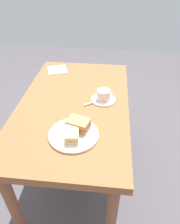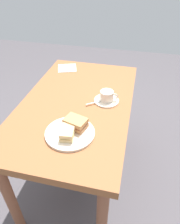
{
  "view_description": "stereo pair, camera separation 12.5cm",
  "coord_description": "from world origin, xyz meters",
  "px_view_note": "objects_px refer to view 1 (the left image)",
  "views": [
    {
      "loc": [
        -1.12,
        -0.23,
        1.56
      ],
      "look_at": [
        -0.13,
        -0.12,
        0.8
      ],
      "focal_mm": 33.88,
      "sensor_mm": 36.0,
      "label": 1
    },
    {
      "loc": [
        -1.1,
        -0.35,
        1.56
      ],
      "look_at": [
        -0.13,
        -0.12,
        0.8
      ],
      "focal_mm": 33.88,
      "sensor_mm": 36.0,
      "label": 2
    }
  ],
  "objects_px": {
    "sandwich_back": "(78,124)",
    "spoon": "(93,102)",
    "coffee_cup": "(104,94)",
    "sandwich_front": "(72,133)",
    "coffee_saucer": "(103,99)",
    "napkin": "(57,70)",
    "dining_table": "(74,115)",
    "sandwich_plate": "(74,135)"
  },
  "relations": [
    {
      "from": "sandwich_front",
      "to": "spoon",
      "type": "relative_size",
      "value": 1.49
    },
    {
      "from": "dining_table",
      "to": "sandwich_plate",
      "type": "xyz_separation_m",
      "value": [
        -0.31,
        -0.05,
        0.12
      ]
    },
    {
      "from": "napkin",
      "to": "dining_table",
      "type": "bearing_deg",
      "value": -154.6
    },
    {
      "from": "dining_table",
      "to": "sandwich_plate",
      "type": "relative_size",
      "value": 4.46
    },
    {
      "from": "sandwich_plate",
      "to": "dining_table",
      "type": "bearing_deg",
      "value": 9.58
    },
    {
      "from": "sandwich_back",
      "to": "napkin",
      "type": "xyz_separation_m",
      "value": [
        0.72,
        0.29,
        -0.04
      ]
    },
    {
      "from": "sandwich_plate",
      "to": "spoon",
      "type": "relative_size",
      "value": 3.1
    },
    {
      "from": "sandwich_plate",
      "to": "sandwich_front",
      "type": "height_order",
      "value": "sandwich_front"
    },
    {
      "from": "coffee_saucer",
      "to": "coffee_cup",
      "type": "distance_m",
      "value": 0.04
    },
    {
      "from": "sandwich_plate",
      "to": "spoon",
      "type": "distance_m",
      "value": 0.32
    },
    {
      "from": "sandwich_front",
      "to": "napkin",
      "type": "bearing_deg",
      "value": 18.65
    },
    {
      "from": "spoon",
      "to": "sandwich_plate",
      "type": "bearing_deg",
      "value": 166.38
    },
    {
      "from": "napkin",
      "to": "sandwich_plate",
      "type": "bearing_deg",
      "value": -160.66
    },
    {
      "from": "spoon",
      "to": "napkin",
      "type": "xyz_separation_m",
      "value": [
        0.45,
        0.34,
        -0.01
      ]
    },
    {
      "from": "sandwich_front",
      "to": "napkin",
      "type": "relative_size",
      "value": 0.87
    },
    {
      "from": "dining_table",
      "to": "sandwich_back",
      "type": "distance_m",
      "value": 0.31
    },
    {
      "from": "sandwich_back",
      "to": "spoon",
      "type": "height_order",
      "value": "sandwich_back"
    },
    {
      "from": "sandwich_back",
      "to": "spoon",
      "type": "bearing_deg",
      "value": -11.85
    },
    {
      "from": "dining_table",
      "to": "coffee_cup",
      "type": "relative_size",
      "value": 10.41
    },
    {
      "from": "dining_table",
      "to": "sandwich_back",
      "type": "xyz_separation_m",
      "value": [
        -0.26,
        -0.07,
        0.15
      ]
    },
    {
      "from": "coffee_saucer",
      "to": "spoon",
      "type": "bearing_deg",
      "value": 125.62
    },
    {
      "from": "sandwich_front",
      "to": "coffee_saucer",
      "type": "xyz_separation_m",
      "value": [
        0.38,
        -0.14,
        -0.03
      ]
    },
    {
      "from": "sandwich_plate",
      "to": "spoon",
      "type": "xyz_separation_m",
      "value": [
        0.31,
        -0.08,
        0.01
      ]
    },
    {
      "from": "dining_table",
      "to": "napkin",
      "type": "distance_m",
      "value": 0.52
    },
    {
      "from": "sandwich_back",
      "to": "coffee_saucer",
      "type": "bearing_deg",
      "value": -21.04
    },
    {
      "from": "coffee_saucer",
      "to": "napkin",
      "type": "bearing_deg",
      "value": 44.88
    },
    {
      "from": "coffee_cup",
      "to": "sandwich_front",
      "type": "bearing_deg",
      "value": 159.36
    },
    {
      "from": "dining_table",
      "to": "coffee_cup",
      "type": "distance_m",
      "value": 0.25
    },
    {
      "from": "sandwich_plate",
      "to": "coffee_saucer",
      "type": "xyz_separation_m",
      "value": [
        0.36,
        -0.14,
        -0.0
      ]
    },
    {
      "from": "coffee_cup",
      "to": "napkin",
      "type": "distance_m",
      "value": 0.58
    },
    {
      "from": "sandwich_front",
      "to": "spoon",
      "type": "distance_m",
      "value": 0.34
    },
    {
      "from": "coffee_cup",
      "to": "napkin",
      "type": "xyz_separation_m",
      "value": [
        0.41,
        0.41,
        -0.04
      ]
    },
    {
      "from": "sandwich_front",
      "to": "coffee_cup",
      "type": "distance_m",
      "value": 0.41
    },
    {
      "from": "sandwich_plate",
      "to": "sandwich_front",
      "type": "distance_m",
      "value": 0.04
    },
    {
      "from": "coffee_saucer",
      "to": "spoon",
      "type": "height_order",
      "value": "spoon"
    },
    {
      "from": "sandwich_front",
      "to": "coffee_cup",
      "type": "bearing_deg",
      "value": -20.64
    },
    {
      "from": "sandwich_plate",
      "to": "napkin",
      "type": "xyz_separation_m",
      "value": [
        0.76,
        0.27,
        -0.01
      ]
    },
    {
      "from": "sandwich_plate",
      "to": "sandwich_front",
      "type": "relative_size",
      "value": 2.08
    },
    {
      "from": "dining_table",
      "to": "napkin",
      "type": "xyz_separation_m",
      "value": [
        0.46,
        0.22,
        0.11
      ]
    },
    {
      "from": "dining_table",
      "to": "spoon",
      "type": "xyz_separation_m",
      "value": [
        0.0,
        -0.13,
        0.12
      ]
    },
    {
      "from": "coffee_saucer",
      "to": "coffee_cup",
      "type": "bearing_deg",
      "value": -87.28
    },
    {
      "from": "coffee_saucer",
      "to": "napkin",
      "type": "xyz_separation_m",
      "value": [
        0.41,
        0.41,
        -0.0
      ]
    }
  ]
}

